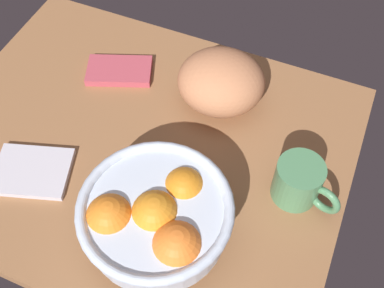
% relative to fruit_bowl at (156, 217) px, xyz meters
% --- Properties ---
extents(ground_plane, '(0.73, 0.58, 0.03)m').
position_rel_fruit_bowl_xyz_m(ground_plane, '(-0.11, 0.14, -0.08)').
color(ground_plane, '#93623D').
extents(fruit_bowl, '(0.23, 0.23, 0.11)m').
position_rel_fruit_bowl_xyz_m(fruit_bowl, '(0.00, 0.00, 0.00)').
color(fruit_bowl, silver).
rests_on(fruit_bowl, ground).
extents(bread_loaf, '(0.18, 0.17, 0.11)m').
position_rel_fruit_bowl_xyz_m(bread_loaf, '(-0.01, 0.29, -0.01)').
color(bread_loaf, '#C17A52').
rests_on(bread_loaf, ground).
extents(napkin_folded, '(0.15, 0.13, 0.01)m').
position_rel_fruit_bowl_xyz_m(napkin_folded, '(-0.25, 0.02, -0.06)').
color(napkin_folded, silver).
rests_on(napkin_folded, ground).
extents(napkin_spare, '(0.14, 0.11, 0.01)m').
position_rel_fruit_bowl_xyz_m(napkin_spare, '(-0.22, 0.28, -0.06)').
color(napkin_spare, '#B74653').
rests_on(napkin_spare, ground).
extents(mug, '(0.11, 0.08, 0.08)m').
position_rel_fruit_bowl_xyz_m(mug, '(0.18, 0.15, -0.02)').
color(mug, '#4E875A').
rests_on(mug, ground).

